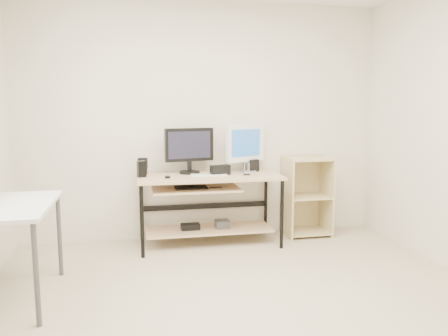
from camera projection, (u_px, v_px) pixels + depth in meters
name	position (u px, v px, depth m)	size (l,w,h in m)	color
room	(229.00, 129.00, 2.91)	(4.01, 4.01, 2.62)	#BEAF92
desk	(207.00, 195.00, 4.61)	(1.50, 0.65, 0.75)	#D3B085
side_table	(10.00, 215.00, 3.24)	(0.60, 1.00, 0.75)	white
shelf_unit	(306.00, 195.00, 5.01)	(0.50, 0.40, 0.90)	#D5C085
black_monitor	(189.00, 148.00, 4.67)	(0.53, 0.22, 0.49)	black
white_imac	(245.00, 144.00, 4.78)	(0.47, 0.25, 0.53)	silver
keyboard	(209.00, 175.00, 4.55)	(0.38, 0.11, 0.01)	white
mouse	(247.00, 172.00, 4.64)	(0.07, 0.11, 0.04)	#ADADB2
center_speaker	(220.00, 170.00, 4.60)	(0.20, 0.09, 0.10)	black
speaker_left	(143.00, 166.00, 4.61)	(0.11, 0.11, 0.18)	black
speaker_right	(253.00, 165.00, 4.85)	(0.11, 0.11, 0.13)	black
audio_controller	(142.00, 169.00, 4.44)	(0.08, 0.05, 0.17)	black
volume_puck	(168.00, 177.00, 4.39)	(0.06, 0.06, 0.02)	black
smartphone	(221.00, 175.00, 4.60)	(0.05, 0.10, 0.01)	black
coaster	(247.00, 175.00, 4.57)	(0.08, 0.08, 0.01)	olive
drinking_glass	(247.00, 169.00, 4.56)	(0.06, 0.06, 0.13)	white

